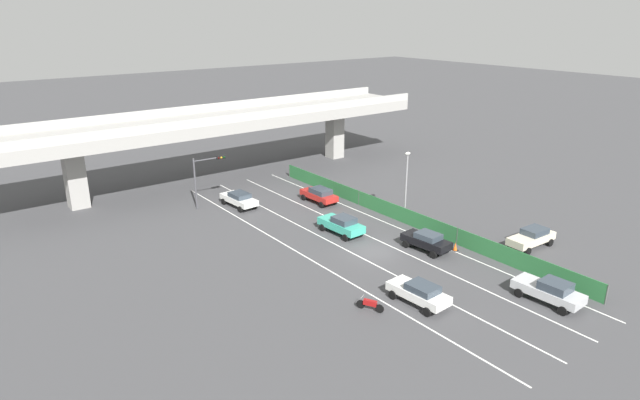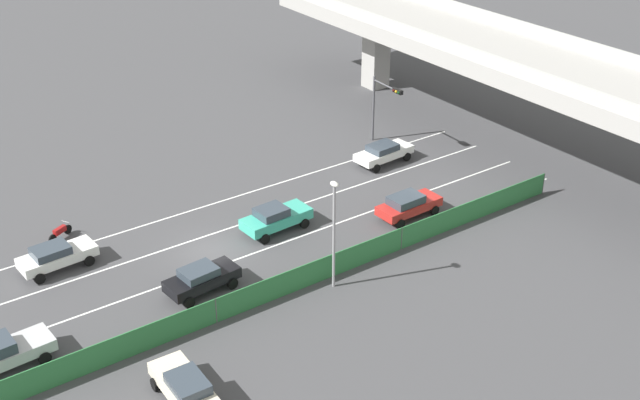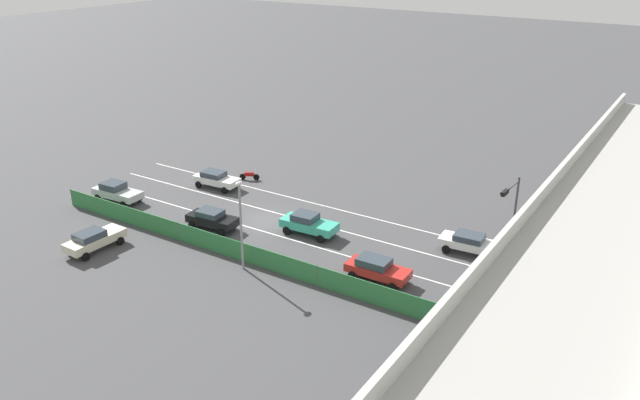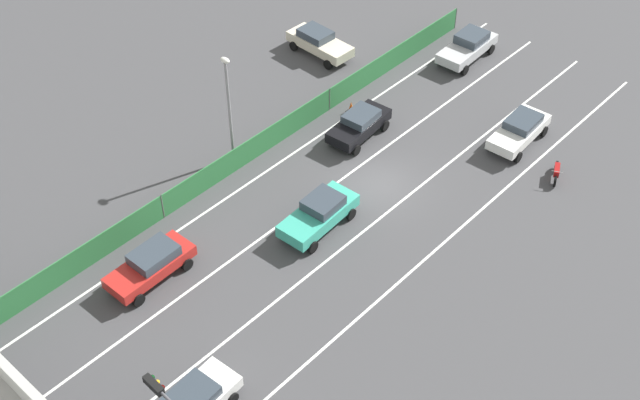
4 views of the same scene
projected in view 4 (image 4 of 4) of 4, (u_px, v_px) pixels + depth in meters
ground_plane at (380, 184)px, 45.75m from camera, size 300.00×300.00×0.00m
lane_line_left_edge at (421, 263)px, 41.36m from camera, size 0.14×42.44×0.01m
lane_line_mid_left at (366, 229)px, 43.11m from camera, size 0.14×42.44×0.01m
lane_line_mid_right at (316, 198)px, 44.87m from camera, size 0.14×42.44×0.01m
lane_line_right_edge at (269, 170)px, 46.63m from camera, size 0.14×42.44×0.01m
green_fence at (252, 149)px, 46.77m from camera, size 0.10×38.54×1.51m
car_sedan_silver at (468, 46)px, 54.35m from camera, size 2.24×4.76×1.69m
car_sedan_red at (151, 264)px, 40.11m from camera, size 2.03×4.48×1.60m
car_hatchback_white at (520, 130)px, 47.88m from camera, size 2.19×4.53×1.55m
car_taxi_teal at (319, 213)px, 42.69m from camera, size 2.23×4.64×1.69m
car_sedan_black at (359, 124)px, 48.25m from camera, size 2.22×4.35×1.58m
motorcycle at (556, 172)px, 45.79m from camera, size 1.02×1.78×0.93m
parked_sedan_cream at (319, 42)px, 54.74m from camera, size 4.66×2.07×1.62m
street_lamp at (228, 99)px, 44.60m from camera, size 0.60×0.36×6.64m
traffic_cone at (351, 107)px, 50.40m from camera, size 0.47×0.47×0.71m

